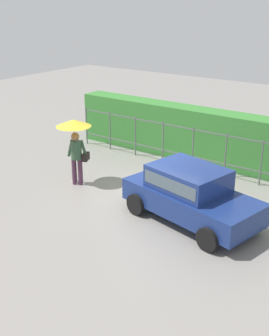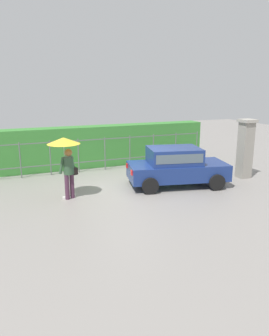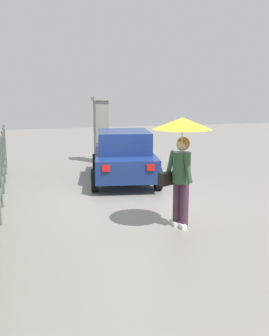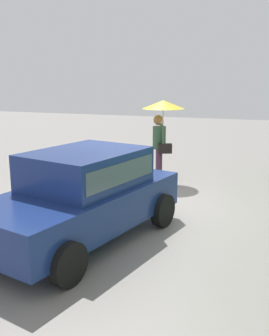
{
  "view_description": "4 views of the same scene",
  "coord_description": "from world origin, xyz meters",
  "views": [
    {
      "loc": [
        6.58,
        -9.72,
        5.56
      ],
      "look_at": [
        -0.23,
        -0.28,
        1.03
      ],
      "focal_mm": 46.86,
      "sensor_mm": 36.0,
      "label": 1
    },
    {
      "loc": [
        -4.48,
        -11.07,
        3.75
      ],
      "look_at": [
        -0.13,
        -0.55,
        0.9
      ],
      "focal_mm": 35.44,
      "sensor_mm": 36.0,
      "label": 2
    },
    {
      "loc": [
        -8.59,
        2.57,
        2.48
      ],
      "look_at": [
        -0.28,
        -0.1,
        0.75
      ],
      "focal_mm": 39.28,
      "sensor_mm": 36.0,
      "label": 3
    },
    {
      "loc": [
        7.08,
        2.57,
        2.6
      ],
      "look_at": [
        -0.41,
        -0.27,
        0.78
      ],
      "focal_mm": 41.59,
      "sensor_mm": 36.0,
      "label": 4
    }
  ],
  "objects": [
    {
      "name": "car",
      "position": [
        1.65,
        -0.39,
        0.8
      ],
      "size": [
        3.97,
        2.48,
        1.48
      ],
      "rotation": [
        0.0,
        0.0,
        -0.21
      ],
      "color": "navy",
      "rests_on": "ground"
    },
    {
      "name": "pedestrian",
      "position": [
        -2.48,
        -0.3,
        1.6
      ],
      "size": [
        1.08,
        1.08,
        2.09
      ],
      "rotation": [
        0.0,
        0.0,
        1.98
      ],
      "color": "#47283D",
      "rests_on": "ground"
    },
    {
      "name": "ground_plane",
      "position": [
        0.0,
        0.0,
        0.0
      ],
      "size": [
        40.0,
        40.0,
        0.0
      ],
      "primitive_type": "plane",
      "color": "gray"
    }
  ]
}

